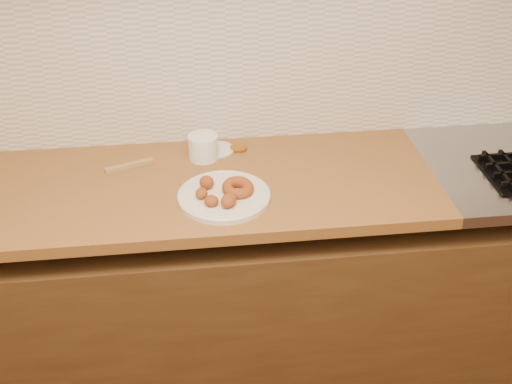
% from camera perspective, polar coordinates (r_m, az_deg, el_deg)
% --- Properties ---
extents(wall_back, '(4.00, 0.02, 2.70)m').
position_cam_1_polar(wall_back, '(2.25, 1.65, 15.43)').
color(wall_back, '#BBAA8F').
rests_on(wall_back, ground).
extents(base_cabinet, '(3.60, 0.60, 0.77)m').
position_cam_1_polar(base_cabinet, '(2.47, 2.34, -8.78)').
color(base_cabinet, '#51371C').
rests_on(base_cabinet, floor).
extents(butcher_block, '(2.30, 0.62, 0.04)m').
position_cam_1_polar(butcher_block, '(2.17, -14.56, -0.12)').
color(butcher_block, brown).
rests_on(butcher_block, base_cabinet).
extents(backsplash, '(3.60, 0.02, 0.60)m').
position_cam_1_polar(backsplash, '(2.29, 1.63, 11.76)').
color(backsplash, beige).
rests_on(backsplash, wall_back).
extents(donut_plate, '(0.30, 0.30, 0.02)m').
position_cam_1_polar(donut_plate, '(2.04, -2.86, -0.39)').
color(donut_plate, silver).
rests_on(donut_plate, butcher_block).
extents(ring_donut, '(0.15, 0.15, 0.05)m').
position_cam_1_polar(ring_donut, '(2.03, -1.64, 0.39)').
color(ring_donut, '#9B4C20').
rests_on(ring_donut, donut_plate).
extents(fried_dough_chunks, '(0.14, 0.18, 0.05)m').
position_cam_1_polar(fried_dough_chunks, '(2.00, -3.74, -0.18)').
color(fried_dough_chunks, '#9B4C20').
rests_on(fried_dough_chunks, donut_plate).
extents(plastic_tub, '(0.13, 0.13, 0.09)m').
position_cam_1_polar(plastic_tub, '(2.25, -4.72, 4.01)').
color(plastic_tub, white).
rests_on(plastic_tub, butcher_block).
extents(tub_lid, '(0.13, 0.13, 0.01)m').
position_cam_1_polar(tub_lid, '(2.31, -3.41, 3.79)').
color(tub_lid, silver).
rests_on(tub_lid, butcher_block).
extents(brass_jar_lid, '(0.08, 0.08, 0.01)m').
position_cam_1_polar(brass_jar_lid, '(2.31, -1.56, 3.94)').
color(brass_jar_lid, '#B0751E').
rests_on(brass_jar_lid, butcher_block).
extents(wooden_utensil, '(0.17, 0.08, 0.01)m').
position_cam_1_polar(wooden_utensil, '(2.25, -11.18, 2.34)').
color(wooden_utensil, olive).
rests_on(wooden_utensil, butcher_block).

